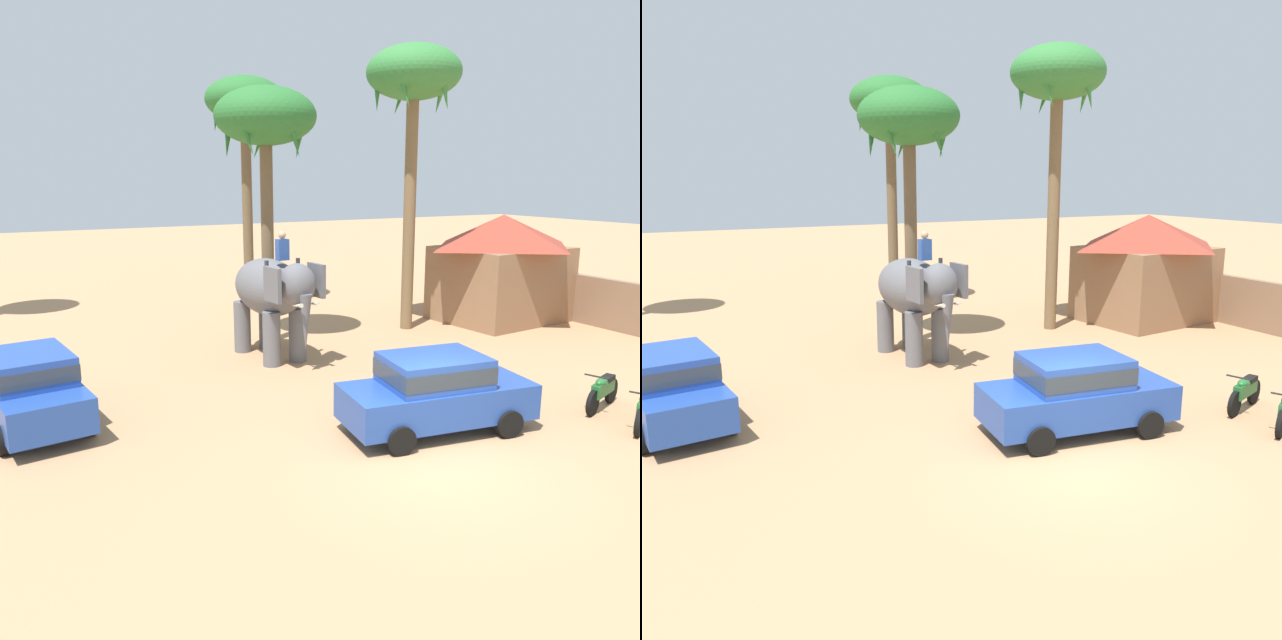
{
  "view_description": "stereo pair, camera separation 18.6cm",
  "coord_description": "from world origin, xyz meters",
  "views": [
    {
      "loc": [
        -7.33,
        -8.77,
        5.41
      ],
      "look_at": [
        0.72,
        5.91,
        1.6
      ],
      "focal_mm": 35.66,
      "sensor_mm": 36.0,
      "label": 1
    },
    {
      "loc": [
        -7.17,
        -8.85,
        5.41
      ],
      "look_at": [
        0.72,
        5.91,
        1.6
      ],
      "focal_mm": 35.66,
      "sensor_mm": 36.0,
      "label": 2
    }
  ],
  "objects": [
    {
      "name": "ground_plane",
      "position": [
        0.0,
        0.0,
        0.0
      ],
      "size": [
        120.0,
        120.0,
        0.0
      ],
      "primitive_type": "plane",
      "color": "tan"
    },
    {
      "name": "palm_tree_behind_elephant",
      "position": [
        1.07,
        10.08,
        6.99
      ],
      "size": [
        3.2,
        3.2,
        8.12
      ],
      "color": "brown",
      "rests_on": "ground"
    },
    {
      "name": "palm_tree_far_back",
      "position": [
        2.88,
        16.12,
        8.08
      ],
      "size": [
        3.2,
        3.2,
        9.3
      ],
      "color": "brown",
      "rests_on": "ground"
    },
    {
      "name": "elephant_with_mahout",
      "position": [
        0.37,
        8.21,
        1.99
      ],
      "size": [
        1.87,
        3.94,
        3.88
      ],
      "color": "slate",
      "rests_on": "ground"
    },
    {
      "name": "roadside_hut",
      "position": [
        10.17,
        8.88,
        2.12
      ],
      "size": [
        5.32,
        4.59,
        4.0
      ],
      "color": "#8C6647",
      "rests_on": "ground"
    },
    {
      "name": "car_sedan_foreground",
      "position": [
        1.05,
        1.37,
        0.93
      ],
      "size": [
        4.31,
        2.34,
        1.7
      ],
      "color": "#23479E",
      "rests_on": "ground"
    },
    {
      "name": "car_parked_far_side",
      "position": [
        -6.52,
        5.85,
        0.93
      ],
      "size": [
        2.24,
        4.27,
        1.7
      ],
      "color": "#23479E",
      "rests_on": "ground"
    },
    {
      "name": "motorcycle_mid_row",
      "position": [
        5.39,
        0.51,
        0.46
      ],
      "size": [
        1.74,
        0.75,
        0.94
      ],
      "color": "black",
      "rests_on": "ground"
    },
    {
      "name": "palm_tree_near_hut",
      "position": [
        6.21,
        9.41,
        8.42
      ],
      "size": [
        3.2,
        3.2,
        9.68
      ],
      "color": "brown",
      "rests_on": "ground"
    }
  ]
}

